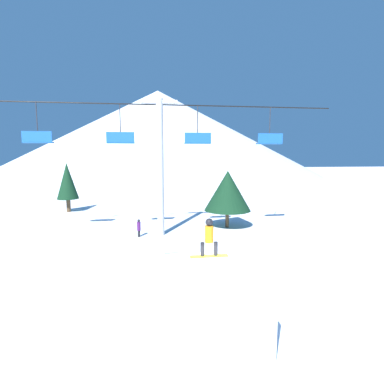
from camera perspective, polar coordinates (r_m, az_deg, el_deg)
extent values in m
plane|color=white|center=(11.50, 5.99, -22.13)|extent=(220.00, 220.00, 0.00)
cone|color=silver|center=(87.18, -6.44, 11.15)|extent=(87.90, 87.90, 23.14)
cube|color=white|center=(10.03, 3.96, -19.94)|extent=(2.79, 3.40, 2.11)
cube|color=silver|center=(11.13, 2.22, -11.40)|extent=(2.79, 0.10, 0.06)
cube|color=yellow|center=(10.61, 3.26, -12.09)|extent=(1.34, 0.26, 0.03)
cylinder|color=black|center=(10.49, 1.99, -10.85)|extent=(0.13, 0.13, 0.48)
cylinder|color=black|center=(10.58, 4.54, -10.71)|extent=(0.13, 0.13, 0.48)
cylinder|color=orange|center=(10.38, 3.29, -8.01)|extent=(0.29, 0.29, 0.58)
sphere|color=black|center=(10.28, 3.31, -5.76)|extent=(0.26, 0.26, 0.26)
cylinder|color=#B2B2B7|center=(20.56, -6.08, 4.45)|extent=(0.48, 0.48, 9.28)
cube|color=#B2B2B7|center=(20.82, -6.25, 16.74)|extent=(2.40, 0.24, 0.24)
cylinder|color=black|center=(20.79, -6.25, 16.20)|extent=(24.26, 0.08, 0.08)
cylinder|color=#28282D|center=(21.79, -27.42, 11.69)|extent=(0.06, 0.06, 2.52)
cube|color=#195199|center=(21.72, -27.23, 8.39)|extent=(1.80, 0.44, 0.08)
cube|color=#195199|center=(21.56, -27.44, 9.32)|extent=(1.80, 0.08, 0.70)
cylinder|color=#28282D|center=(20.71, -13.52, 12.57)|extent=(0.06, 0.06, 2.52)
cube|color=#195199|center=(20.63, -13.41, 9.09)|extent=(1.80, 0.44, 0.08)
cube|color=#195199|center=(20.46, -13.49, 10.09)|extent=(1.80, 0.08, 0.70)
cylinder|color=#28282D|center=(20.88, 1.07, 12.72)|extent=(0.06, 0.06, 2.52)
cube|color=#195199|center=(20.80, 1.06, 9.27)|extent=(1.80, 0.44, 0.08)
cube|color=#195199|center=(20.63, 1.14, 10.26)|extent=(1.80, 0.08, 0.70)
cylinder|color=#28282D|center=(22.27, 14.59, 12.15)|extent=(0.06, 0.06, 2.52)
cube|color=#195199|center=(22.20, 14.49, 8.92)|extent=(1.80, 0.44, 0.08)
cube|color=#195199|center=(22.04, 14.70, 9.83)|extent=(1.80, 0.08, 0.70)
cylinder|color=#4C3823|center=(23.29, 6.71, -5.09)|extent=(0.28, 0.28, 1.33)
cone|color=black|center=(22.92, 6.79, 0.26)|extent=(3.54, 3.54, 3.04)
cylinder|color=#4C3823|center=(31.65, -22.46, -2.35)|extent=(0.39, 0.39, 1.29)
cone|color=black|center=(31.36, -22.67, 1.97)|extent=(2.02, 2.02, 3.50)
cylinder|color=black|center=(20.92, -10.07, -7.83)|extent=(0.17, 0.17, 0.45)
cylinder|color=#471956|center=(20.79, -10.10, -6.43)|extent=(0.24, 0.24, 0.60)
sphere|color=#232328|center=(20.71, -10.12, -5.38)|extent=(0.18, 0.18, 0.18)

